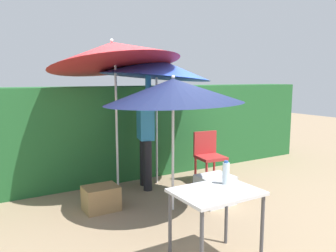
# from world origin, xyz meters

# --- Properties ---
(ground_plane) EXTENTS (24.00, 24.00, 0.00)m
(ground_plane) POSITION_xyz_m (0.00, 0.00, 0.00)
(ground_plane) COLOR #9E8466
(hedge_row) EXTENTS (8.00, 0.70, 1.67)m
(hedge_row) POSITION_xyz_m (0.00, 1.66, 0.83)
(hedge_row) COLOR #23602D
(hedge_row) RESTS_ON ground_plane
(umbrella_rainbow) EXTENTS (1.87, 1.87, 1.85)m
(umbrella_rainbow) POSITION_xyz_m (-0.21, -0.18, 1.64)
(umbrella_rainbow) COLOR silver
(umbrella_rainbow) RESTS_ON ground_plane
(umbrella_orange) EXTENTS (2.03, 2.03, 2.56)m
(umbrella_orange) POSITION_xyz_m (-0.61, 0.89, 2.18)
(umbrella_orange) COLOR silver
(umbrella_orange) RESTS_ON ground_plane
(umbrella_yellow) EXTENTS (1.87, 1.85, 2.22)m
(umbrella_yellow) POSITION_xyz_m (0.19, 1.01, 1.98)
(umbrella_yellow) COLOR silver
(umbrella_yellow) RESTS_ON ground_plane
(person_vendor) EXTENTS (0.30, 0.56, 1.88)m
(person_vendor) POSITION_xyz_m (-0.10, 0.86, 0.93)
(person_vendor) COLOR black
(person_vendor) RESTS_ON ground_plane
(chair_plastic) EXTENTS (0.49, 0.49, 0.89)m
(chair_plastic) POSITION_xyz_m (0.96, 0.54, 0.51)
(chair_plastic) COLOR #B72D2D
(chair_plastic) RESTS_ON ground_plane
(cooler_box) EXTENTS (0.49, 0.42, 0.42)m
(cooler_box) POSITION_xyz_m (0.44, -0.30, 0.21)
(cooler_box) COLOR silver
(cooler_box) RESTS_ON ground_plane
(crate_cardboard) EXTENTS (0.47, 0.36, 0.34)m
(crate_cardboard) POSITION_xyz_m (-1.07, 0.32, 0.17)
(crate_cardboard) COLOR #9E7A4C
(crate_cardboard) RESTS_ON ground_plane
(folding_table) EXTENTS (0.80, 0.60, 0.75)m
(folding_table) POSITION_xyz_m (-0.56, -1.55, 0.66)
(folding_table) COLOR #4C4C51
(folding_table) RESTS_ON ground_plane
(bottle_water) EXTENTS (0.07, 0.07, 0.24)m
(bottle_water) POSITION_xyz_m (-0.35, -1.44, 0.86)
(bottle_water) COLOR silver
(bottle_water) RESTS_ON folding_table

